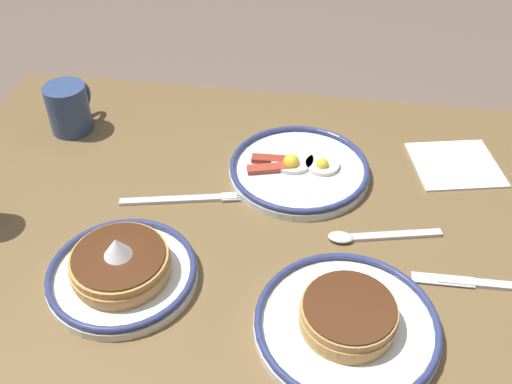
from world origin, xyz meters
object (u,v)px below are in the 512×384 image
Objects in this scene: plate_center_pancakes at (122,270)px; paper_napkin at (455,165)px; plate_far_companion at (347,322)px; butter_knife at (488,284)px; plate_near_main at (299,169)px; coffee_mug at (69,107)px; tea_spoon at (368,236)px; fork_far at (181,199)px.

plate_center_pancakes reaches higher than paper_napkin.
plate_far_companion is 0.23m from butter_knife.
coffee_mug reaches higher than plate_near_main.
paper_napkin is 0.26m from tea_spoon.
plate_far_companion is 1.40× the size of tea_spoon.
plate_center_pancakes reaches higher than fork_far.
plate_near_main is at bearing -36.04° from butter_knife.
plate_center_pancakes is at bearing 121.59° from coffee_mug.
fork_far is 0.32m from tea_spoon.
tea_spoon is at bearing 130.71° from plate_near_main.
paper_napkin is at bearing -86.48° from butter_knife.
coffee_mug reaches higher than butter_knife.
tea_spoon reaches higher than fork_far.
coffee_mug is 0.62× the size of tea_spoon.
coffee_mug is 0.62m from tea_spoon.
tea_spoon is (-0.03, -0.18, -0.01)m from plate_far_companion.
fork_far and butter_knife have the same top height.
plate_near_main reaches higher than paper_napkin.
plate_far_companion is 1.14× the size of butter_knife.
plate_center_pancakes is at bearing 34.87° from paper_napkin.
tea_spoon is at bearing -22.56° from butter_knife.
plate_center_pancakes is 0.43m from coffee_mug.
butter_knife reaches higher than paper_napkin.
plate_far_companion is 0.68m from coffee_mug.
butter_knife is 1.23× the size of tea_spoon.
plate_center_pancakes is at bearing 21.77° from tea_spoon.
plate_center_pancakes is at bearing 51.18° from plate_near_main.
plate_far_companion is at bearing 141.75° from fork_far.
fork_far is 0.92× the size of butter_knife.
paper_napkin is at bearing -126.03° from tea_spoon.
fork_far reaches higher than paper_napkin.
tea_spoon is (-0.58, 0.22, -0.04)m from coffee_mug.
plate_center_pancakes is at bearing 77.74° from fork_far.
plate_near_main is at bearing 170.28° from coffee_mug.
paper_napkin is 0.68× the size of butter_knife.
plate_center_pancakes is 1.46× the size of paper_napkin.
paper_napkin is at bearing -145.13° from plate_center_pancakes.
butter_knife is (-0.02, 0.29, 0.00)m from paper_napkin.
coffee_mug reaches higher than plate_center_pancakes.
coffee_mug is at bearing -36.37° from plate_far_companion.
fork_far is at bearing -7.75° from tea_spoon.
fork_far is (0.29, -0.23, -0.02)m from plate_far_companion.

